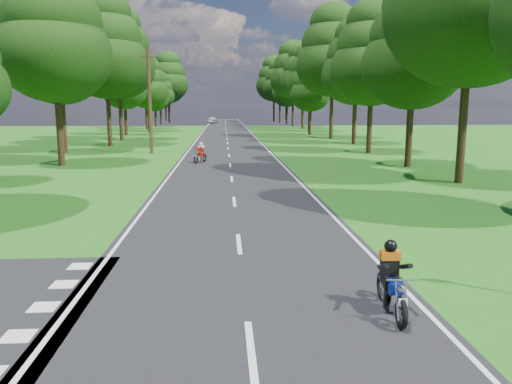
{
  "coord_description": "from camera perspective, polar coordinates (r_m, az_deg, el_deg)",
  "views": [
    {
      "loc": [
        -0.39,
        -11.19,
        3.78
      ],
      "look_at": [
        0.6,
        4.0,
        1.1
      ],
      "focal_mm": 35.0,
      "sensor_mm": 36.0,
      "label": 1
    }
  ],
  "objects": [
    {
      "name": "distant_car",
      "position": [
        102.29,
        -5.0,
        8.2
      ],
      "size": [
        2.36,
        4.2,
        1.35
      ],
      "primitive_type": "imported",
      "rotation": [
        0.0,
        0.0,
        -0.2
      ],
      "color": "silver",
      "rests_on": "main_road"
    },
    {
      "name": "road_markings",
      "position": [
        59.44,
        -3.48,
        6.33
      ],
      "size": [
        7.4,
        140.0,
        0.01
      ],
      "color": "silver",
      "rests_on": "main_road"
    },
    {
      "name": "treeline",
      "position": [
        71.42,
        -2.31,
        13.56
      ],
      "size": [
        40.0,
        115.35,
        14.78
      ],
      "color": "black",
      "rests_on": "ground"
    },
    {
      "name": "rider_far_red",
      "position": [
        32.96,
        -6.41,
        4.53
      ],
      "size": [
        1.1,
        1.69,
        1.34
      ],
      "primitive_type": null,
      "rotation": [
        0.0,
        0.0,
        -0.39
      ],
      "color": "#B50D26",
      "rests_on": "main_road"
    },
    {
      "name": "rider_near_blue",
      "position": [
        9.49,
        15.28,
        -9.41
      ],
      "size": [
        0.63,
        1.63,
        1.33
      ],
      "primitive_type": null,
      "rotation": [
        0.0,
        0.0,
        -0.07
      ],
      "color": "navy",
      "rests_on": "main_road"
    },
    {
      "name": "telegraph_pole",
      "position": [
        39.59,
        -12.05,
        10.18
      ],
      "size": [
        1.2,
        0.26,
        8.0
      ],
      "color": "#382616",
      "rests_on": "ground"
    },
    {
      "name": "main_road",
      "position": [
        61.31,
        -3.36,
        6.43
      ],
      "size": [
        7.0,
        140.0,
        0.02
      ],
      "primitive_type": "cube",
      "color": "black",
      "rests_on": "ground"
    },
    {
      "name": "ground",
      "position": [
        11.82,
        -1.65,
        -8.67
      ],
      "size": [
        160.0,
        160.0,
        0.0
      ],
      "primitive_type": "plane",
      "color": "#266116",
      "rests_on": "ground"
    }
  ]
}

